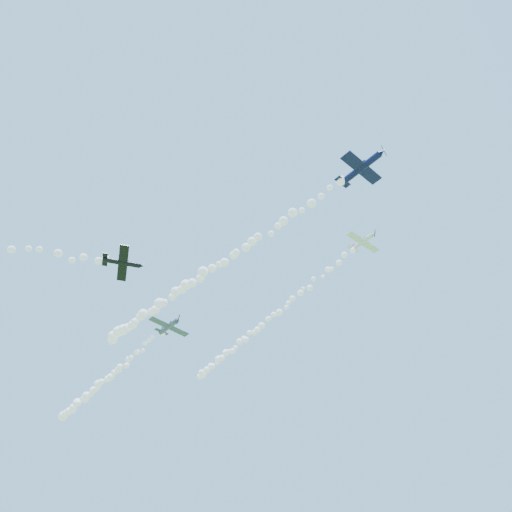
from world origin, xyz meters
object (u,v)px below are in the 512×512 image
Objects in this scene: plane_navy at (361,168)px; plane_grey at (169,326)px; plane_black at (123,263)px; plane_white at (363,242)px.

plane_grey is (-46.10, 6.41, -6.34)m from plane_navy.
plane_black is (12.87, -20.11, -2.64)m from plane_grey.
plane_navy is 46.98m from plane_grey.
plane_navy reaches higher than plane_grey.
plane_white reaches higher than plane_navy.
plane_white is at bearing 123.52° from plane_navy.
plane_black is (-33.24, -13.69, -8.98)m from plane_navy.
plane_white reaches higher than plane_grey.
plane_black is at bearing -43.53° from plane_grey.
plane_navy reaches higher than plane_black.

